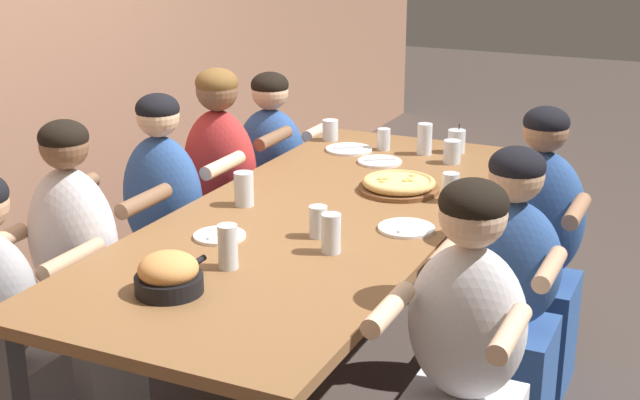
# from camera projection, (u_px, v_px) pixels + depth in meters

# --- Properties ---
(ground_plane) EXTENTS (18.00, 18.00, 0.00)m
(ground_plane) POSITION_uv_depth(u_px,v_px,m) (320.00, 395.00, 3.61)
(ground_plane) COLOR #423833
(ground_plane) RESTS_ON ground
(dining_table) EXTENTS (2.48, 1.02, 0.79)m
(dining_table) POSITION_uv_depth(u_px,v_px,m) (320.00, 230.00, 3.38)
(dining_table) COLOR brown
(dining_table) RESTS_ON ground
(pizza_board_main) EXTENTS (0.33, 0.33, 0.05)m
(pizza_board_main) POSITION_uv_depth(u_px,v_px,m) (399.00, 185.00, 3.61)
(pizza_board_main) COLOR brown
(pizza_board_main) RESTS_ON dining_table
(skillet_bowl) EXTENTS (0.30, 0.21, 0.13)m
(skillet_bowl) POSITION_uv_depth(u_px,v_px,m) (169.00, 275.00, 2.65)
(skillet_bowl) COLOR black
(skillet_bowl) RESTS_ON dining_table
(empty_plate_a) EXTENTS (0.22, 0.22, 0.02)m
(empty_plate_a) POSITION_uv_depth(u_px,v_px,m) (349.00, 149.00, 4.20)
(empty_plate_a) COLOR white
(empty_plate_a) RESTS_ON dining_table
(empty_plate_b) EXTENTS (0.18, 0.18, 0.02)m
(empty_plate_b) POSITION_uv_depth(u_px,v_px,m) (220.00, 236.00, 3.11)
(empty_plate_b) COLOR white
(empty_plate_b) RESTS_ON dining_table
(empty_plate_c) EXTENTS (0.20, 0.20, 0.02)m
(empty_plate_c) POSITION_uv_depth(u_px,v_px,m) (380.00, 162.00, 4.00)
(empty_plate_c) COLOR white
(empty_plate_c) RESTS_ON dining_table
(empty_plate_d) EXTENTS (0.20, 0.20, 0.02)m
(empty_plate_d) POSITION_uv_depth(u_px,v_px,m) (406.00, 228.00, 3.18)
(empty_plate_d) COLOR white
(empty_plate_d) RESTS_ON dining_table
(cocktail_glass_blue) EXTENTS (0.08, 0.08, 0.13)m
(cocktail_glass_blue) POSITION_uv_depth(u_px,v_px,m) (456.00, 142.00, 4.16)
(cocktail_glass_blue) COLOR silver
(cocktail_glass_blue) RESTS_ON dining_table
(drinking_glass_a) EXTENTS (0.08, 0.08, 0.13)m
(drinking_glass_a) POSITION_uv_depth(u_px,v_px,m) (244.00, 191.00, 3.42)
(drinking_glass_a) COLOR silver
(drinking_glass_a) RESTS_ON dining_table
(drinking_glass_b) EXTENTS (0.07, 0.07, 0.15)m
(drinking_glass_b) POSITION_uv_depth(u_px,v_px,m) (425.00, 141.00, 4.13)
(drinking_glass_b) COLOR silver
(drinking_glass_b) RESTS_ON dining_table
(drinking_glass_c) EXTENTS (0.06, 0.06, 0.10)m
(drinking_glass_c) POSITION_uv_depth(u_px,v_px,m) (384.00, 140.00, 4.20)
(drinking_glass_c) COLOR silver
(drinking_glass_c) RESTS_ON dining_table
(drinking_glass_d) EXTENTS (0.08, 0.08, 0.10)m
(drinking_glass_d) POSITION_uv_depth(u_px,v_px,m) (330.00, 130.00, 4.38)
(drinking_glass_d) COLOR silver
(drinking_glass_d) RESTS_ON dining_table
(drinking_glass_e) EXTENTS (0.07, 0.07, 0.12)m
(drinking_glass_e) POSITION_uv_depth(u_px,v_px,m) (450.00, 189.00, 3.47)
(drinking_glass_e) COLOR silver
(drinking_glass_e) RESTS_ON dining_table
(drinking_glass_f) EXTENTS (0.06, 0.06, 0.11)m
(drinking_glass_f) POSITION_uv_depth(u_px,v_px,m) (318.00, 222.00, 3.10)
(drinking_glass_f) COLOR silver
(drinking_glass_f) RESTS_ON dining_table
(drinking_glass_g) EXTENTS (0.07, 0.07, 0.14)m
(drinking_glass_g) POSITION_uv_depth(u_px,v_px,m) (331.00, 236.00, 2.96)
(drinking_glass_g) COLOR silver
(drinking_glass_g) RESTS_ON dining_table
(drinking_glass_h) EXTENTS (0.08, 0.08, 0.10)m
(drinking_glass_h) POSITION_uv_depth(u_px,v_px,m) (452.00, 153.00, 3.99)
(drinking_glass_h) COLOR silver
(drinking_glass_h) RESTS_ON dining_table
(drinking_glass_i) EXTENTS (0.06, 0.06, 0.15)m
(drinking_glass_i) POSITION_uv_depth(u_px,v_px,m) (228.00, 247.00, 2.83)
(drinking_glass_i) COLOR silver
(drinking_glass_i) RESTS_ON dining_table
(diner_far_right) EXTENTS (0.51, 0.40, 1.11)m
(diner_far_right) POSITION_uv_depth(u_px,v_px,m) (272.00, 188.00, 4.58)
(diner_far_right) COLOR #2D5193
(diner_far_right) RESTS_ON ground
(diner_far_midleft) EXTENTS (0.51, 0.40, 1.19)m
(diner_far_midleft) POSITION_uv_depth(u_px,v_px,m) (79.00, 293.00, 3.27)
(diner_far_midleft) COLOR silver
(diner_far_midleft) RESTS_ON ground
(diner_far_center) EXTENTS (0.51, 0.40, 1.18)m
(diner_far_center) POSITION_uv_depth(u_px,v_px,m) (166.00, 244.00, 3.75)
(diner_far_center) COLOR #2D5193
(diner_far_center) RESTS_ON ground
(diner_near_midleft) EXTENTS (0.51, 0.40, 1.16)m
(diner_near_midleft) POSITION_uv_depth(u_px,v_px,m) (463.00, 377.00, 2.69)
(diner_near_midleft) COLOR silver
(diner_near_midleft) RESTS_ON ground
(diner_near_midright) EXTENTS (0.51, 0.40, 1.17)m
(diner_near_midright) POSITION_uv_depth(u_px,v_px,m) (535.00, 264.00, 3.55)
(diner_near_midright) COLOR #2D5193
(diner_near_midright) RESTS_ON ground
(diner_near_center) EXTENTS (0.51, 0.40, 1.12)m
(diner_near_center) POSITION_uv_depth(u_px,v_px,m) (506.00, 313.00, 3.16)
(diner_near_center) COLOR #2D5193
(diner_near_center) RESTS_ON ground
(diner_far_midright) EXTENTS (0.51, 0.40, 1.21)m
(diner_far_midright) POSITION_uv_depth(u_px,v_px,m) (222.00, 208.00, 4.14)
(diner_far_midright) COLOR #B22D2D
(diner_far_midright) RESTS_ON ground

